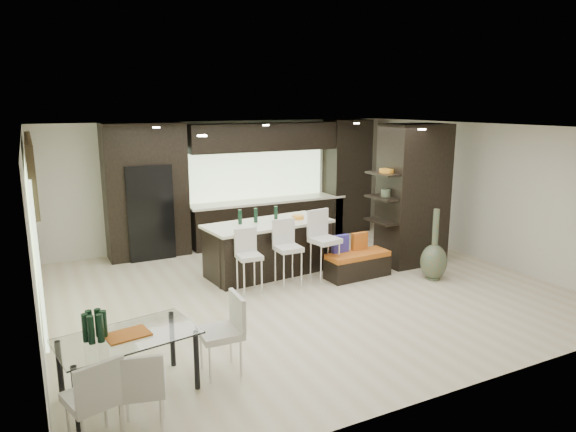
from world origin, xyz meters
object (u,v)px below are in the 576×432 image
dining_table (130,365)px  chair_far (93,404)px  bench (358,265)px  stool_right (325,253)px  stool_left (249,268)px  kitchen_island (268,248)px  chair_end (220,338)px  stool_mid (288,260)px  floor_vase (435,245)px  chair_near (143,392)px

dining_table → chair_far: size_ratio=1.72×
bench → dining_table: (-4.36, -2.09, 0.11)m
stool_right → chair_far: stool_right is taller
stool_left → stool_right: (1.42, -0.03, 0.07)m
kitchen_island → stool_right: bearing=-55.4°
chair_end → stool_mid: bearing=-39.9°
floor_vase → chair_far: (-5.94, -2.09, -0.23)m
bench → chair_near: 5.17m
floor_vase → chair_far: size_ratio=1.55×
stool_mid → stool_right: stool_right is taller
stool_mid → chair_far: stool_mid is taller
floor_vase → bench: bearing=148.3°
stool_right → dining_table: bearing=-159.4°
stool_left → stool_mid: 0.71m
stool_left → chair_far: (-2.75, -2.93, -0.02)m
stool_left → dining_table: bearing=-132.7°
kitchen_island → chair_far: kitchen_island is taller
chair_near → dining_table: bearing=104.4°
stool_right → chair_end: size_ratio=1.18×
floor_vase → chair_end: bearing=-162.7°
stool_mid → chair_far: 4.53m
stool_left → floor_vase: 3.30m
dining_table → chair_end: chair_end is taller
stool_right → stool_mid: bearing=168.6°
stool_right → floor_vase: (1.77, -0.81, 0.13)m
chair_end → stool_left: bearing=-27.9°
chair_far → dining_table: bearing=41.2°
chair_far → kitchen_island: bearing=30.5°
bench → chair_end: chair_end is taller
chair_far → bench: bearing=13.6°
stool_mid → stool_right: (0.71, -0.02, 0.04)m
bench → chair_far: size_ratio=1.45×
kitchen_island → stool_left: bearing=-138.2°
stool_left → bench: (2.05, -0.14, -0.20)m
chair_near → chair_far: size_ratio=0.97×
chair_far → chair_end: size_ratio=0.95×
stool_mid → chair_near: size_ratio=1.17×
stool_left → dining_table: 3.21m
kitchen_island → stool_right: (0.71, -0.82, 0.02)m
chair_near → chair_end: 1.23m
stool_right → bench: 0.70m
kitchen_island → stool_left: (-0.71, -0.79, -0.05)m
stool_mid → chair_end: bearing=-131.6°
stool_mid → chair_near: (-3.02, -2.91, -0.07)m
chair_end → stool_right: bearing=-48.8°
floor_vase → chair_near: (-5.49, -2.08, -0.24)m
floor_vase → stool_right: bearing=155.3°
floor_vase → chair_near: bearing=-159.2°
bench → floor_vase: bearing=-34.4°
bench → chair_near: chair_near is taller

